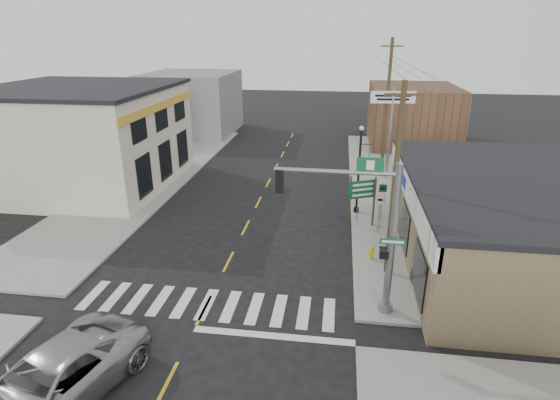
# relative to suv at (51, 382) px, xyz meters

# --- Properties ---
(ground) EXTENTS (140.00, 140.00, 0.00)m
(ground) POSITION_rel_suv_xyz_m (3.00, 5.19, -0.85)
(ground) COLOR black
(ground) RESTS_ON ground
(sidewalk_right) EXTENTS (6.00, 38.00, 0.13)m
(sidewalk_right) POSITION_rel_suv_xyz_m (12.00, 18.19, -0.78)
(sidewalk_right) COLOR gray
(sidewalk_right) RESTS_ON ground
(sidewalk_left) EXTENTS (6.00, 38.00, 0.13)m
(sidewalk_left) POSITION_rel_suv_xyz_m (-6.00, 18.19, -0.78)
(sidewalk_left) COLOR gray
(sidewalk_left) RESTS_ON ground
(center_line) EXTENTS (0.12, 56.00, 0.01)m
(center_line) POSITION_rel_suv_xyz_m (3.00, 13.19, -0.84)
(center_line) COLOR gold
(center_line) RESTS_ON ground
(crosswalk) EXTENTS (11.00, 2.20, 0.01)m
(crosswalk) POSITION_rel_suv_xyz_m (3.00, 5.59, -0.84)
(crosswalk) COLOR silver
(crosswalk) RESTS_ON ground
(thrift_store) EXTENTS (12.00, 14.00, 4.00)m
(thrift_store) POSITION_rel_suv_xyz_m (17.50, 11.19, 1.15)
(thrift_store) COLOR #766347
(thrift_store) RESTS_ON ground
(left_building) EXTENTS (12.00, 12.00, 6.80)m
(left_building) POSITION_rel_suv_xyz_m (-10.00, 19.19, 2.55)
(left_building) COLOR beige
(left_building) RESTS_ON ground
(bldg_distant_right) EXTENTS (8.00, 10.00, 5.60)m
(bldg_distant_right) POSITION_rel_suv_xyz_m (15.00, 35.19, 1.95)
(bldg_distant_right) COLOR brown
(bldg_distant_right) RESTS_ON ground
(bldg_distant_left) EXTENTS (9.00, 10.00, 6.40)m
(bldg_distant_left) POSITION_rel_suv_xyz_m (-8.00, 37.19, 2.35)
(bldg_distant_left) COLOR gray
(bldg_distant_left) RESTS_ON ground
(suv) EXTENTS (4.51, 6.67, 1.70)m
(suv) POSITION_rel_suv_xyz_m (0.00, 0.00, 0.00)
(suv) COLOR #9EA1A2
(suv) RESTS_ON ground
(traffic_signal_pole) EXTENTS (4.92, 0.38, 6.23)m
(traffic_signal_pole) POSITION_rel_suv_xyz_m (9.46, 6.03, 2.99)
(traffic_signal_pole) COLOR slate
(traffic_signal_pole) RESTS_ON sidewalk_right
(guide_sign) EXTENTS (1.65, 0.14, 2.89)m
(guide_sign) POSITION_rel_suv_xyz_m (9.50, 14.20, 1.14)
(guide_sign) COLOR #493822
(guide_sign) RESTS_ON sidewalk_right
(fire_hydrant) EXTENTS (0.21, 0.21, 0.67)m
(fire_hydrant) POSITION_rel_suv_xyz_m (9.87, 10.26, -0.36)
(fire_hydrant) COLOR #C1C50C
(fire_hydrant) RESTS_ON sidewalk_right
(ped_crossing_sign) EXTENTS (0.93, 0.07, 2.39)m
(ped_crossing_sign) POSITION_rel_suv_xyz_m (9.30, 14.88, 0.94)
(ped_crossing_sign) COLOR gray
(ped_crossing_sign) RESTS_ON sidewalk_right
(lamp_post) EXTENTS (0.69, 0.54, 5.32)m
(lamp_post) POSITION_rel_suv_xyz_m (9.36, 16.11, 2.37)
(lamp_post) COLOR black
(lamp_post) RESTS_ON sidewalk_right
(dance_center_sign) EXTENTS (3.16, 0.20, 6.70)m
(dance_center_sign) POSITION_rel_suv_xyz_m (11.69, 23.22, 4.34)
(dance_center_sign) COLOR gray
(dance_center_sign) RESTS_ON sidewalk_right
(bare_tree) EXTENTS (2.16, 2.16, 4.31)m
(bare_tree) POSITION_rel_suv_xyz_m (12.07, 10.30, 2.68)
(bare_tree) COLOR black
(bare_tree) RESTS_ON sidewalk_right
(shrub_front) EXTENTS (1.40, 1.40, 1.05)m
(shrub_front) POSITION_rel_suv_xyz_m (12.08, 7.98, -0.19)
(shrub_front) COLOR #1C3115
(shrub_front) RESTS_ON sidewalk_right
(shrub_back) EXTENTS (1.02, 1.02, 0.76)m
(shrub_back) POSITION_rel_suv_xyz_m (13.07, 13.34, -0.34)
(shrub_back) COLOR black
(shrub_back) RESTS_ON sidewalk_right
(utility_pole_near) EXTENTS (1.49, 0.22, 8.57)m
(utility_pole_near) POSITION_rel_suv_xyz_m (10.50, 9.10, 3.68)
(utility_pole_near) COLOR #40301E
(utility_pole_near) RESTS_ON sidewalk_right
(utility_pole_far) EXTENTS (1.73, 0.26, 9.95)m
(utility_pole_far) POSITION_rel_suv_xyz_m (11.69, 26.97, 4.38)
(utility_pole_far) COLOR #473223
(utility_pole_far) RESTS_ON sidewalk_right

